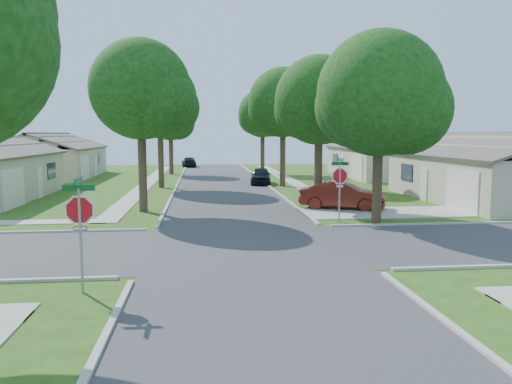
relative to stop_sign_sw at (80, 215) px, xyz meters
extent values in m
plane|color=#274713|center=(4.70, 4.70, -2.03)|extent=(100.00, 100.00, 0.00)
cube|color=#333335|center=(4.70, 4.70, -2.03)|extent=(7.00, 100.00, 0.02)
cube|color=#9E9B91|center=(10.80, 30.70, -2.01)|extent=(1.20, 40.00, 0.04)
cube|color=#9E9B91|center=(-1.40, 30.70, -2.01)|extent=(1.20, 40.00, 0.04)
cube|color=#9E9B91|center=(12.60, 11.80, -2.01)|extent=(8.80, 3.60, 0.05)
cube|color=gray|center=(0.00, 0.00, -0.68)|extent=(0.06, 0.06, 2.70)
cylinder|color=white|center=(0.00, 0.00, 0.12)|extent=(1.05, 0.02, 1.05)
cylinder|color=red|center=(0.00, 0.00, 0.12)|extent=(0.90, 0.03, 0.90)
cube|color=red|center=(0.00, 0.00, -0.35)|extent=(0.34, 0.03, 0.12)
cube|color=white|center=(0.00, 0.00, -0.35)|extent=(0.30, 0.03, 0.08)
cube|color=#0C5426|center=(0.00, 0.00, 0.69)|extent=(0.80, 0.02, 0.16)
cube|color=#0C5426|center=(0.00, 0.00, 0.87)|extent=(0.02, 0.80, 0.16)
cube|color=gray|center=(9.40, 9.40, -0.68)|extent=(0.06, 0.06, 2.70)
cylinder|color=white|center=(9.40, 9.40, 0.12)|extent=(1.05, 0.02, 1.05)
cylinder|color=red|center=(9.40, 9.40, 0.12)|extent=(0.90, 0.03, 0.90)
cube|color=red|center=(9.40, 9.40, -0.35)|extent=(0.34, 0.03, 0.12)
cube|color=white|center=(9.40, 9.40, -0.35)|extent=(0.30, 0.03, 0.08)
cube|color=#0C5426|center=(9.40, 9.40, 0.69)|extent=(0.80, 0.02, 0.16)
cube|color=#0C5426|center=(9.40, 9.40, 0.87)|extent=(0.02, 0.80, 0.16)
cylinder|color=#38281C|center=(9.40, 13.70, -0.05)|extent=(0.44, 0.44, 3.95)
sphere|color=#0D340D|center=(9.40, 13.70, 3.85)|extent=(4.80, 4.80, 4.80)
sphere|color=#0D340D|center=(10.24, 13.22, 3.25)|extent=(3.46, 3.46, 3.46)
sphere|color=#0D340D|center=(8.68, 14.30, 3.37)|extent=(3.26, 3.26, 3.26)
cylinder|color=#38281C|center=(9.40, 25.70, 0.12)|extent=(0.44, 0.44, 4.30)
sphere|color=#0D340D|center=(9.40, 25.70, 4.48)|extent=(5.40, 5.40, 5.40)
sphere|color=#0D340D|center=(10.35, 25.16, 3.81)|extent=(3.89, 3.89, 3.89)
sphere|color=#0D340D|center=(8.59, 26.38, 3.94)|extent=(3.67, 3.67, 3.67)
cylinder|color=#38281C|center=(9.40, 38.70, 0.07)|extent=(0.44, 0.44, 4.20)
sphere|color=#0D340D|center=(9.40, 38.70, 4.19)|extent=(5.00, 5.00, 5.00)
sphere|color=#0D340D|center=(10.28, 38.20, 3.57)|extent=(3.60, 3.60, 3.60)
sphere|color=#0D340D|center=(8.65, 39.33, 3.69)|extent=(3.40, 3.40, 3.40)
cylinder|color=#38281C|center=(0.00, 13.70, 0.09)|extent=(0.44, 0.44, 4.25)
sphere|color=#0D340D|center=(0.00, 13.70, 4.34)|extent=(5.20, 5.20, 5.20)
sphere|color=#0D340D|center=(0.91, 13.18, 3.69)|extent=(3.74, 3.74, 3.74)
sphere|color=#0D340D|center=(-0.78, 14.35, 3.82)|extent=(3.54, 3.54, 3.54)
cylinder|color=#38281C|center=(0.00, 25.70, 0.19)|extent=(0.44, 0.44, 4.44)
sphere|color=#0D340D|center=(0.00, 25.70, 4.73)|extent=(5.60, 5.60, 5.60)
sphere|color=#0D340D|center=(0.98, 25.14, 4.03)|extent=(4.03, 4.03, 4.03)
sphere|color=#0D340D|center=(-0.84, 26.40, 4.17)|extent=(3.81, 3.81, 3.81)
cylinder|color=#38281C|center=(0.00, 38.70, -0.08)|extent=(0.44, 0.44, 3.90)
sphere|color=#0D340D|center=(0.00, 38.70, 3.70)|extent=(4.60, 4.60, 4.60)
sphere|color=#0D340D|center=(0.80, 38.24, 3.13)|extent=(3.31, 3.31, 3.31)
sphere|color=#0D340D|center=(-0.69, 39.28, 3.24)|extent=(3.13, 3.13, 3.13)
cylinder|color=#38281C|center=(11.00, 8.90, -0.26)|extent=(0.44, 0.44, 3.54)
sphere|color=#0D340D|center=(11.00, 8.90, 3.83)|extent=(5.60, 5.60, 5.60)
sphere|color=#0D340D|center=(11.98, 8.34, 3.13)|extent=(4.03, 4.03, 4.03)
sphere|color=#0D340D|center=(10.16, 9.60, 3.27)|extent=(3.81, 3.81, 3.81)
cube|color=#B5A78F|center=(20.70, 15.70, -0.63)|extent=(8.00, 13.00, 2.80)
cube|color=#4C4641|center=(18.70, 15.70, 1.42)|extent=(4.42, 13.60, 1.56)
cube|color=silver|center=(16.67, 11.80, -0.93)|extent=(0.06, 3.20, 2.20)
cube|color=silver|center=(16.67, 16.35, -1.03)|extent=(0.06, 0.90, 2.00)
cube|color=#1E2633|center=(16.67, 18.95, -0.48)|extent=(0.06, 1.80, 1.10)
cube|color=#B5A78F|center=(20.70, 33.70, -0.63)|extent=(8.00, 13.00, 2.80)
cube|color=#4C4641|center=(22.70, 33.70, 1.42)|extent=(4.42, 13.60, 1.56)
cube|color=#4C4641|center=(18.70, 33.70, 1.42)|extent=(4.42, 13.60, 1.56)
cube|color=silver|center=(16.67, 29.80, -0.93)|extent=(0.06, 3.20, 2.20)
cube|color=silver|center=(16.67, 34.35, -1.03)|extent=(0.06, 0.90, 2.00)
cube|color=#1E2633|center=(16.67, 36.95, -0.48)|extent=(0.06, 1.80, 1.10)
cube|color=#4C4641|center=(-9.30, 19.70, 1.42)|extent=(4.42, 13.60, 1.56)
cube|color=silver|center=(-7.27, 15.80, -0.93)|extent=(0.06, 3.20, 2.20)
cube|color=silver|center=(-7.27, 20.35, -1.03)|extent=(0.06, 0.90, 2.00)
cube|color=#1E2633|center=(-7.27, 22.95, -0.48)|extent=(0.06, 1.80, 1.10)
cube|color=#B5A78F|center=(-11.30, 36.70, -0.63)|extent=(8.00, 13.00, 2.80)
cube|color=#4C4641|center=(-9.30, 36.70, 1.42)|extent=(4.42, 13.60, 1.56)
cube|color=#4C4641|center=(-13.30, 36.70, 1.42)|extent=(4.42, 13.60, 1.56)
cube|color=silver|center=(-7.27, 32.80, -0.93)|extent=(0.06, 3.20, 2.20)
cube|color=silver|center=(-7.27, 37.35, -1.03)|extent=(0.06, 0.90, 2.00)
cube|color=#1E2633|center=(-7.27, 39.95, -0.48)|extent=(0.06, 1.80, 1.10)
imported|color=#5B1A12|center=(10.70, 13.40, -1.28)|extent=(4.82, 3.29, 1.50)
imported|color=black|center=(7.90, 27.61, -1.34)|extent=(2.15, 4.23, 1.38)
imported|color=black|center=(1.50, 50.36, -1.43)|extent=(1.99, 4.27, 1.21)
camera|label=1|loc=(3.08, -12.87, 2.03)|focal=35.00mm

